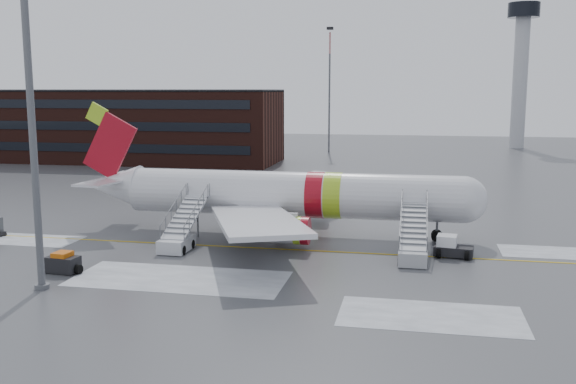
% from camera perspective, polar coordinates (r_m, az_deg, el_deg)
% --- Properties ---
extents(ground, '(260.00, 260.00, 0.00)m').
position_cam_1_polar(ground, '(50.65, 0.83, -4.90)').
color(ground, '#494C4F').
rests_on(ground, ground).
extents(airliner, '(35.03, 32.97, 11.18)m').
position_cam_1_polar(airliner, '(54.38, -0.57, -0.25)').
color(airliner, silver).
rests_on(airliner, ground).
extents(airstair_fwd, '(2.05, 7.70, 3.48)m').
position_cam_1_polar(airstair_fwd, '(47.32, 11.05, -4.74)').
color(airstair_fwd, '#A1A3A8').
rests_on(airstair_fwd, ground).
extents(airstair_aft, '(2.05, 7.70, 3.48)m').
position_cam_1_polar(airstair_aft, '(50.54, -9.61, -3.81)').
color(airstair_aft, silver).
rests_on(airstair_aft, ground).
extents(pushback_tug, '(2.97, 2.38, 1.60)m').
position_cam_1_polar(pushback_tug, '(49.10, 14.30, -4.78)').
color(pushback_tug, black).
rests_on(pushback_tug, ground).
extents(baggage_tractor, '(2.81, 1.49, 1.43)m').
position_cam_1_polar(baggage_tractor, '(46.11, -19.38, -6.04)').
color(baggage_tractor, black).
rests_on(baggage_tractor, ground).
extents(light_mast_near, '(1.20, 1.20, 25.13)m').
position_cam_1_polar(light_mast_near, '(41.33, -22.04, 9.51)').
color(light_mast_near, '#595B60').
rests_on(light_mast_near, ground).
extents(terminal_building, '(62.00, 16.11, 12.30)m').
position_cam_1_polar(terminal_building, '(116.69, -16.34, 5.74)').
color(terminal_building, '#3F1E16').
rests_on(terminal_building, ground).
extents(control_tower, '(6.40, 6.40, 30.00)m').
position_cam_1_polar(control_tower, '(145.04, 20.02, 11.10)').
color(control_tower, '#B2B5BA').
rests_on(control_tower, ground).
extents(light_mast_far_n, '(1.20, 1.20, 24.25)m').
position_cam_1_polar(light_mast_far_n, '(127.48, 3.71, 9.76)').
color(light_mast_far_n, '#595B60').
rests_on(light_mast_far_n, ground).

